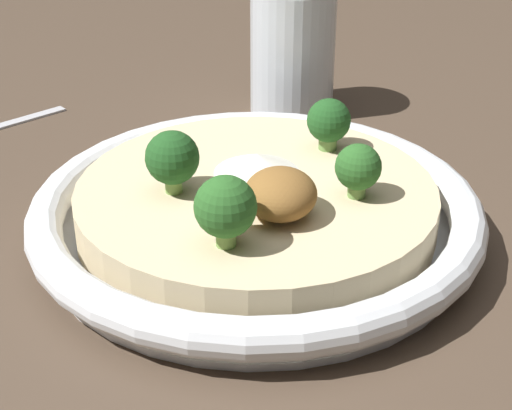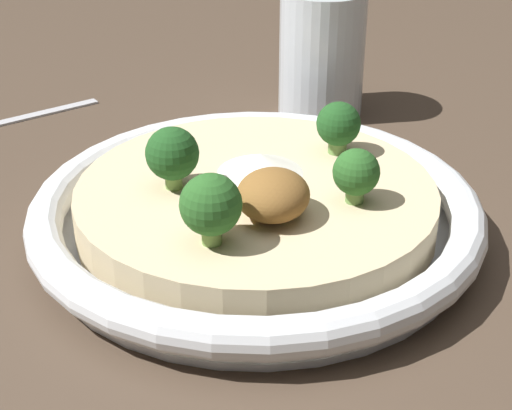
% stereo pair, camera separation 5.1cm
% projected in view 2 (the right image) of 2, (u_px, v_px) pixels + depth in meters
% --- Properties ---
extents(ground_plane, '(6.00, 6.00, 0.00)m').
position_uv_depth(ground_plane, '(256.00, 236.00, 0.52)').
color(ground_plane, '#47382B').
extents(risotto_bowl, '(0.30, 0.30, 0.04)m').
position_uv_depth(risotto_bowl, '(256.00, 211.00, 0.52)').
color(risotto_bowl, silver).
rests_on(risotto_bowl, ground_plane).
extents(cheese_sprinkle, '(0.06, 0.06, 0.01)m').
position_uv_depth(cheese_sprinkle, '(267.00, 164.00, 0.52)').
color(cheese_sprinkle, white).
rests_on(cheese_sprinkle, risotto_bowl).
extents(crispy_onion_garnish, '(0.05, 0.04, 0.03)m').
position_uv_depth(crispy_onion_garnish, '(273.00, 195.00, 0.46)').
color(crispy_onion_garnish, brown).
rests_on(crispy_onion_garnish, risotto_bowl).
extents(broccoli_front_left, '(0.03, 0.03, 0.04)m').
position_uv_depth(broccoli_front_left, '(356.00, 173.00, 0.48)').
color(broccoli_front_left, '#668E47').
rests_on(broccoli_front_left, risotto_bowl).
extents(broccoli_front_right, '(0.03, 0.03, 0.04)m').
position_uv_depth(broccoli_front_right, '(338.00, 125.00, 0.54)').
color(broccoli_front_right, '#668E47').
rests_on(broccoli_front_right, risotto_bowl).
extents(broccoli_back_left, '(0.03, 0.03, 0.04)m').
position_uv_depth(broccoli_back_left, '(172.00, 155.00, 0.49)').
color(broccoli_back_left, '#759E4C').
rests_on(broccoli_back_left, risotto_bowl).
extents(broccoli_left, '(0.04, 0.04, 0.04)m').
position_uv_depth(broccoli_left, '(211.00, 206.00, 0.43)').
color(broccoli_left, '#759E4C').
rests_on(broccoli_left, risotto_bowl).
extents(drinking_glass, '(0.08, 0.08, 0.11)m').
position_uv_depth(drinking_glass, '(322.00, 53.00, 0.69)').
color(drinking_glass, silver).
rests_on(drinking_glass, ground_plane).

